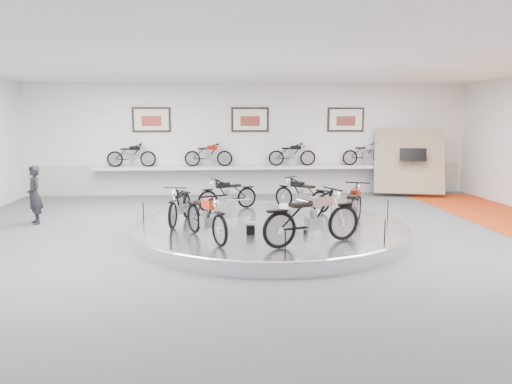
{
  "coord_description": "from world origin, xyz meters",
  "views": [
    {
      "loc": [
        -1.18,
        -11.09,
        2.75
      ],
      "look_at": [
        -0.28,
        0.6,
        1.01
      ],
      "focal_mm": 35.0,
      "sensor_mm": 36.0,
      "label": 1
    }
  ],
  "objects": [
    {
      "name": "poster_left",
      "position": [
        -3.5,
        6.96,
        2.7
      ],
      "size": [
        1.35,
        0.06,
        0.88
      ],
      "primitive_type": "cube",
      "color": "white",
      "rests_on": "wall_back"
    },
    {
      "name": "platform_rim",
      "position": [
        0.0,
        0.3,
        0.27
      ],
      "size": [
        6.4,
        6.4,
        0.1
      ],
      "primitive_type": "torus",
      "color": "#B2B2BA",
      "rests_on": "display_platform"
    },
    {
      "name": "shelf",
      "position": [
        0.0,
        6.7,
        1.0
      ],
      "size": [
        11.0,
        0.55,
        0.1
      ],
      "primitive_type": "cube",
      "color": "silver",
      "rests_on": "wall_back"
    },
    {
      "name": "bike_c",
      "position": [
        -2.08,
        0.55,
        0.76
      ],
      "size": [
        0.83,
        1.63,
        0.91
      ],
      "primitive_type": null,
      "rotation": [
        0.0,
        0.0,
        4.52
      ],
      "color": "black",
      "rests_on": "display_platform"
    },
    {
      "name": "ceiling",
      "position": [
        0.0,
        0.0,
        4.0
      ],
      "size": [
        16.0,
        16.0,
        0.0
      ],
      "primitive_type": "plane",
      "rotation": [
        3.14,
        0.0,
        0.0
      ],
      "color": "white",
      "rests_on": "wall_back"
    },
    {
      "name": "shelf_bike_d",
      "position": [
        4.2,
        6.7,
        1.42
      ],
      "size": [
        1.22,
        0.43,
        0.73
      ],
      "primitive_type": null,
      "color": "#BCBCC2",
      "rests_on": "shelf"
    },
    {
      "name": "bike_b",
      "position": [
        -0.92,
        2.18,
        0.74
      ],
      "size": [
        1.56,
        1.11,
        0.87
      ],
      "primitive_type": null,
      "rotation": [
        0.0,
        0.0,
        3.59
      ],
      "color": "black",
      "rests_on": "display_platform"
    },
    {
      "name": "dado_band",
      "position": [
        0.0,
        6.98,
        0.55
      ],
      "size": [
        15.68,
        0.04,
        1.1
      ],
      "primitive_type": "cube",
      "color": "#BCBCBA",
      "rests_on": "floor"
    },
    {
      "name": "display_panel",
      "position": [
        5.6,
        6.1,
        1.25
      ],
      "size": [
        2.56,
        1.52,
        2.3
      ],
      "primitive_type": "cube",
      "rotation": [
        -0.35,
        0.0,
        -0.26
      ],
      "color": "gray",
      "rests_on": "floor"
    },
    {
      "name": "bike_a",
      "position": [
        1.06,
        1.98,
        0.74
      ],
      "size": [
        1.44,
        1.45,
        0.89
      ],
      "primitive_type": null,
      "rotation": [
        0.0,
        0.0,
        2.35
      ],
      "color": "black",
      "rests_on": "display_platform"
    },
    {
      "name": "poster_center",
      "position": [
        0.0,
        6.96,
        2.7
      ],
      "size": [
        1.35,
        0.06,
        0.88
      ],
      "primitive_type": "cube",
      "color": "white",
      "rests_on": "wall_back"
    },
    {
      "name": "bike_d",
      "position": [
        -1.43,
        -1.13,
        0.79
      ],
      "size": [
        1.22,
        1.75,
        0.97
      ],
      "primitive_type": null,
      "rotation": [
        0.0,
        0.0,
        5.14
      ],
      "color": "red",
      "rests_on": "display_platform"
    },
    {
      "name": "wall_back",
      "position": [
        0.0,
        7.0,
        2.0
      ],
      "size": [
        16.0,
        0.0,
        16.0
      ],
      "primitive_type": "plane",
      "rotation": [
        1.57,
        0.0,
        0.0
      ],
      "color": "white",
      "rests_on": "floor"
    },
    {
      "name": "poster_right",
      "position": [
        3.5,
        6.96,
        2.7
      ],
      "size": [
        1.35,
        0.06,
        0.88
      ],
      "primitive_type": "cube",
      "color": "white",
      "rests_on": "wall_back"
    },
    {
      "name": "floor",
      "position": [
        0.0,
        0.0,
        0.0
      ],
      "size": [
        16.0,
        16.0,
        0.0
      ],
      "primitive_type": "plane",
      "color": "#535356",
      "rests_on": "ground"
    },
    {
      "name": "visitor",
      "position": [
        -5.96,
        2.18,
        0.77
      ],
      "size": [
        0.62,
        0.67,
        1.54
      ],
      "primitive_type": "imported",
      "rotation": [
        0.0,
        0.0,
        -0.99
      ],
      "color": "black",
      "rests_on": "floor"
    },
    {
      "name": "bike_f",
      "position": [
        1.9,
        -0.16,
        0.79
      ],
      "size": [
        1.22,
        1.77,
        0.98
      ],
      "primitive_type": null,
      "rotation": [
        0.0,
        0.0,
        7.43
      ],
      "color": "maroon",
      "rests_on": "display_platform"
    },
    {
      "name": "wall_front",
      "position": [
        0.0,
        -7.0,
        2.0
      ],
      "size": [
        16.0,
        0.0,
        16.0
      ],
      "primitive_type": "plane",
      "rotation": [
        -1.57,
        0.0,
        0.0
      ],
      "color": "white",
      "rests_on": "floor"
    },
    {
      "name": "display_platform",
      "position": [
        0.0,
        0.3,
        0.15
      ],
      "size": [
        6.4,
        6.4,
        0.3
      ],
      "primitive_type": "cylinder",
      "color": "silver",
      "rests_on": "floor"
    },
    {
      "name": "shelf_bike_b",
      "position": [
        -1.5,
        6.7,
        1.42
      ],
      "size": [
        1.22,
        0.43,
        0.73
      ],
      "primitive_type": null,
      "color": "maroon",
      "rests_on": "shelf"
    },
    {
      "name": "bike_e",
      "position": [
        0.65,
        -1.68,
        0.85
      ],
      "size": [
        1.97,
        1.31,
        1.09
      ],
      "primitive_type": null,
      "rotation": [
        0.0,
        0.0,
        6.67
      ],
      "color": "#BCBCC2",
      "rests_on": "display_platform"
    },
    {
      "name": "shelf_bike_a",
      "position": [
        -4.2,
        6.7,
        1.42
      ],
      "size": [
        1.22,
        0.43,
        0.73
      ],
      "primitive_type": null,
      "color": "black",
      "rests_on": "shelf"
    },
    {
      "name": "shelf_bike_c",
      "position": [
        1.5,
        6.7,
        1.42
      ],
      "size": [
        1.22,
        0.43,
        0.73
      ],
      "primitive_type": null,
      "color": "black",
      "rests_on": "shelf"
    }
  ]
}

